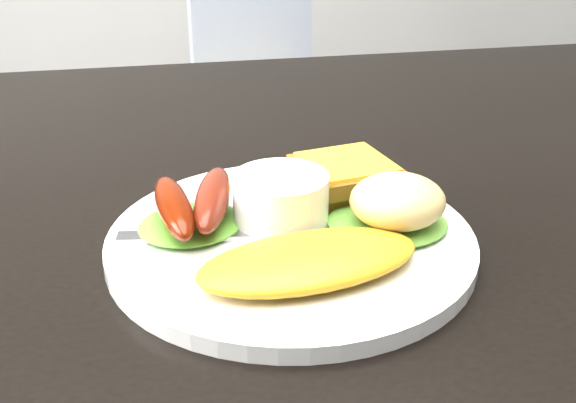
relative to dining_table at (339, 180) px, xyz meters
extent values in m
cube|color=black|center=(0.00, 0.00, 0.00)|extent=(1.20, 0.80, 0.04)
cube|color=tan|center=(0.12, 1.17, -0.28)|extent=(0.43, 0.43, 0.04)
imported|color=navy|center=(0.22, 0.51, 0.06)|extent=(0.61, 0.45, 1.59)
cylinder|color=white|center=(-0.08, -0.15, 0.03)|extent=(0.26, 0.26, 0.01)
ellipsoid|color=#58951F|center=(-0.15, -0.13, 0.04)|extent=(0.10, 0.09, 0.01)
ellipsoid|color=green|center=(-0.01, -0.16, 0.04)|extent=(0.10, 0.09, 0.01)
ellipsoid|color=gold|center=(-0.08, -0.21, 0.04)|extent=(0.15, 0.09, 0.02)
ellipsoid|color=#641803|center=(-0.16, -0.13, 0.05)|extent=(0.03, 0.10, 0.02)
ellipsoid|color=maroon|center=(-0.13, -0.13, 0.05)|extent=(0.05, 0.10, 0.02)
cylinder|color=white|center=(-0.08, -0.14, 0.05)|extent=(0.07, 0.07, 0.04)
cube|color=#896016|center=(-0.05, -0.09, 0.04)|extent=(0.09, 0.09, 0.01)
cube|color=brown|center=(-0.02, -0.10, 0.05)|extent=(0.08, 0.08, 0.01)
ellipsoid|color=beige|center=(-0.01, -0.16, 0.06)|extent=(0.07, 0.07, 0.04)
cube|color=#ADAFB7|center=(-0.12, -0.15, 0.03)|extent=(0.17, 0.04, 0.00)
camera|label=1|loc=(-0.17, -0.56, 0.26)|focal=42.00mm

